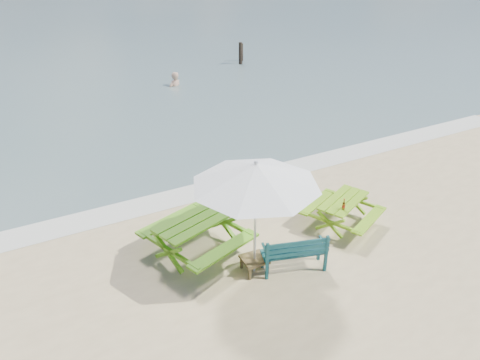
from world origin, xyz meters
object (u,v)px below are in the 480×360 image
swimmer (175,92)px  side_table (254,264)px  picnic_table_left (197,237)px  patio_umbrella (256,175)px  picnic_table_right (342,213)px  park_bench (294,259)px  beer_bottle (344,206)px

swimmer → side_table: bearing=-104.8°
picnic_table_left → patio_umbrella: 2.25m
picnic_table_right → swimmer: bearing=86.3°
patio_umbrella → picnic_table_left: bearing=124.0°
park_bench → beer_bottle: size_ratio=5.34×
picnic_table_left → picnic_table_right: size_ratio=1.19×
park_bench → swimmer: park_bench is taller
side_table → beer_bottle: size_ratio=2.02×
beer_bottle → swimmer: 13.10m
picnic_table_left → beer_bottle: bearing=-16.6°
beer_bottle → picnic_table_left: bearing=163.4°
park_bench → swimmer: bearing=78.5°
picnic_table_left → side_table: picnic_table_left is taller
picnic_table_left → beer_bottle: 3.30m
side_table → patio_umbrella: (0.00, -0.00, 2.04)m
beer_bottle → side_table: bearing=-175.5°
picnic_table_left → patio_umbrella: (0.76, -1.12, 1.80)m
picnic_table_right → park_bench: size_ratio=1.47×
picnic_table_left → side_table: size_ratio=4.61×
side_table → swimmer: size_ratio=0.28×
park_bench → side_table: 0.81m
picnic_table_left → patio_umbrella: bearing=-56.0°
picnic_table_left → patio_umbrella: patio_umbrella is taller
patio_umbrella → picnic_table_right: bearing=10.8°
picnic_table_right → patio_umbrella: size_ratio=0.78×
picnic_table_right → park_bench: 2.10m
park_bench → side_table: (-0.74, 0.31, -0.08)m
swimmer → patio_umbrella: bearing=-104.8°
side_table → patio_umbrella: bearing=-90.0°
patio_umbrella → swimmer: patio_umbrella is taller
picnic_table_left → side_table: bearing=-56.0°
picnic_table_right → side_table: 2.72m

